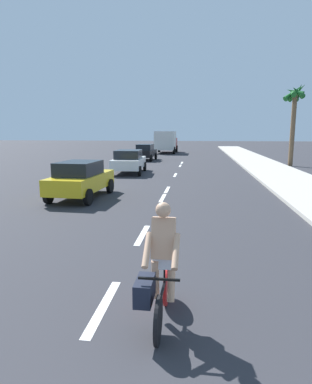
{
  "coord_description": "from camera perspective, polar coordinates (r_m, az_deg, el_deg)",
  "views": [
    {
      "loc": [
        1.48,
        0.21,
        2.8
      ],
      "look_at": [
        0.3,
        9.49,
        1.1
      ],
      "focal_mm": 31.28,
      "sensor_mm": 36.0,
      "label": 1
    }
  ],
  "objects": [
    {
      "name": "ground_plane",
      "position": [
        20.04,
        2.95,
        2.27
      ],
      "size": [
        160.0,
        160.0,
        0.0
      ],
      "primitive_type": "plane",
      "color": "#2D2D33"
    },
    {
      "name": "sidewalk_strip",
      "position": [
        22.57,
        20.58,
        2.71
      ],
      "size": [
        3.6,
        80.0,
        0.14
      ],
      "primitive_type": "cube",
      "color": "#B2ADA3",
      "rests_on": "ground"
    },
    {
      "name": "lane_stripe_1",
      "position": [
        5.79,
        -9.0,
        -18.73
      ],
      "size": [
        0.16,
        1.8,
        0.01
      ],
      "primitive_type": "cube",
      "color": "white",
      "rests_on": "ground"
    },
    {
      "name": "lane_stripe_2",
      "position": [
        9.25,
        -2.32,
        -7.3
      ],
      "size": [
        0.16,
        1.8,
        0.01
      ],
      "primitive_type": "cube",
      "color": "white",
      "rests_on": "ground"
    },
    {
      "name": "lane_stripe_3",
      "position": [
        14.27,
        1.15,
        -1.0
      ],
      "size": [
        0.16,
        1.8,
        0.01
      ],
      "primitive_type": "cube",
      "color": "white",
      "rests_on": "ground"
    },
    {
      "name": "lane_stripe_4",
      "position": [
        16.27,
        1.92,
        0.41
      ],
      "size": [
        0.16,
        1.8,
        0.01
      ],
      "primitive_type": "cube",
      "color": "white",
      "rests_on": "ground"
    },
    {
      "name": "lane_stripe_5",
      "position": [
        21.79,
        3.3,
        2.92
      ],
      "size": [
        0.16,
        1.8,
        0.01
      ],
      "primitive_type": "cube",
      "color": "white",
      "rests_on": "ground"
    },
    {
      "name": "lane_stripe_6",
      "position": [
        27.68,
        4.16,
        4.49
      ],
      "size": [
        0.16,
        1.8,
        0.01
      ],
      "primitive_type": "cube",
      "color": "white",
      "rests_on": "ground"
    },
    {
      "name": "lane_stripe_7",
      "position": [
        30.42,
        4.45,
        5.01
      ],
      "size": [
        0.16,
        1.8,
        0.01
      ],
      "primitive_type": "cube",
      "color": "white",
      "rests_on": "ground"
    },
    {
      "name": "cyclist",
      "position": [
        4.96,
        0.55,
        -13.13
      ],
      "size": [
        0.62,
        1.71,
        1.82
      ],
      "rotation": [
        0.0,
        0.0,
        3.13
      ],
      "color": "black",
      "rests_on": "ground"
    },
    {
      "name": "parked_car_yellow",
      "position": [
        14.46,
        -12.71,
        2.25
      ],
      "size": [
        2.01,
        4.01,
        1.57
      ],
      "rotation": [
        0.0,
        0.0,
        -0.05
      ],
      "color": "gold",
      "rests_on": "ground"
    },
    {
      "name": "parked_car_white",
      "position": [
        22.71,
        -4.64,
        5.33
      ],
      "size": [
        2.16,
        4.39,
        1.57
      ],
      "rotation": [
        0.0,
        0.0,
        0.05
      ],
      "color": "white",
      "rests_on": "ground"
    },
    {
      "name": "parked_car_black",
      "position": [
        32.77,
        -1.82,
        6.87
      ],
      "size": [
        1.92,
        3.88,
        1.57
      ],
      "rotation": [
        0.0,
        0.0,
        -0.04
      ],
      "color": "black",
      "rests_on": "ground"
    },
    {
      "name": "delivery_truck",
      "position": [
        43.94,
        1.73,
        8.62
      ],
      "size": [
        2.74,
        6.27,
        2.8
      ],
      "rotation": [
        0.0,
        0.0,
        -0.01
      ],
      "color": "maroon",
      "rests_on": "ground"
    },
    {
      "name": "palm_tree_far",
      "position": [
        29.49,
        22.58,
        13.77
      ],
      "size": [
        1.83,
        1.72,
        6.62
      ],
      "color": "brown",
      "rests_on": "ground"
    }
  ]
}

